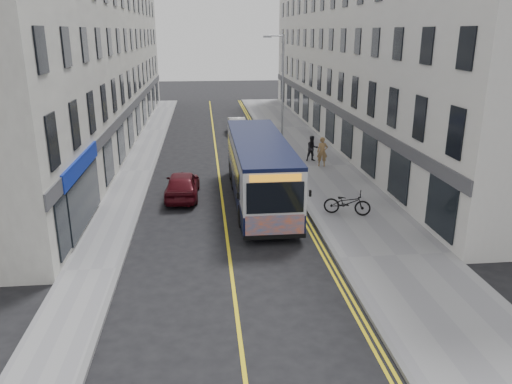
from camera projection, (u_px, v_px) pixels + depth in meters
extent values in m
plane|color=black|center=(229.00, 252.00, 19.40)|extent=(140.00, 140.00, 0.00)
cube|color=gray|center=(318.00, 166.00, 31.36)|extent=(4.50, 64.00, 0.12)
cube|color=gray|center=(136.00, 172.00, 30.24)|extent=(2.00, 64.00, 0.12)
cube|color=slate|center=(282.00, 167.00, 31.14)|extent=(0.18, 64.00, 0.13)
cube|color=slate|center=(153.00, 171.00, 30.33)|extent=(0.18, 64.00, 0.13)
cube|color=yellow|center=(218.00, 170.00, 30.75)|extent=(0.12, 64.00, 0.01)
cube|color=yellow|center=(275.00, 169.00, 31.11)|extent=(0.10, 64.00, 0.01)
cube|color=yellow|center=(278.00, 168.00, 31.13)|extent=(0.10, 64.00, 0.01)
cube|color=silver|center=(362.00, 54.00, 38.42)|extent=(6.00, 46.00, 13.00)
cube|color=silver|center=(89.00, 55.00, 36.37)|extent=(6.00, 46.00, 13.00)
cylinder|color=#999CA2|center=(282.00, 100.00, 31.84)|extent=(0.14, 0.14, 8.00)
cylinder|color=#999CA2|center=(275.00, 36.00, 30.59)|extent=(1.00, 0.08, 0.08)
cube|color=#999CA2|center=(267.00, 37.00, 30.55)|extent=(0.50, 0.18, 0.12)
cube|color=black|center=(259.00, 186.00, 24.84)|extent=(2.50, 10.98, 0.90)
cube|color=silver|center=(259.00, 160.00, 24.43)|extent=(2.50, 10.98, 1.80)
cube|color=black|center=(259.00, 141.00, 24.13)|extent=(2.52, 10.98, 0.16)
cube|color=black|center=(233.00, 162.00, 24.93)|extent=(0.04, 8.59, 1.15)
cube|color=black|center=(283.00, 161.00, 25.18)|extent=(0.04, 8.59, 1.15)
cube|color=black|center=(275.00, 198.00, 19.24)|extent=(2.25, 0.04, 1.25)
cube|color=#F95A14|center=(275.00, 227.00, 19.61)|extent=(2.35, 0.04, 0.95)
cube|color=orange|center=(276.00, 178.00, 18.99)|extent=(2.00, 0.04, 0.28)
cylinder|color=black|center=(242.00, 216.00, 21.70)|extent=(0.28, 1.00, 1.00)
cylinder|color=black|center=(293.00, 214.00, 21.93)|extent=(0.28, 1.00, 1.00)
cylinder|color=black|center=(234.00, 180.00, 26.90)|extent=(0.28, 1.00, 1.00)
cylinder|color=black|center=(275.00, 179.00, 27.13)|extent=(0.28, 1.00, 1.00)
cylinder|color=black|center=(232.00, 172.00, 28.60)|extent=(0.28, 1.00, 1.00)
cylinder|color=black|center=(271.00, 170.00, 28.83)|extent=(0.28, 1.00, 1.00)
imported|color=black|center=(347.00, 203.00, 22.85)|extent=(2.26, 1.42, 1.12)
imported|color=#997345|center=(322.00, 152.00, 30.97)|extent=(0.73, 0.55, 1.82)
imported|color=black|center=(312.00, 149.00, 32.21)|extent=(0.87, 0.71, 1.65)
imported|color=silver|center=(237.00, 126.00, 41.42)|extent=(1.46, 3.94, 1.29)
imported|color=#520D16|center=(182.00, 184.00, 25.49)|extent=(1.80, 4.18, 1.41)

